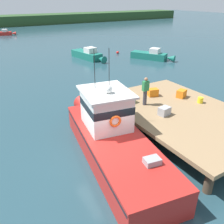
% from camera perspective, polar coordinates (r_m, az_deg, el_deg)
% --- Properties ---
extents(ground_plane, '(200.00, 200.00, 0.00)m').
position_cam_1_polar(ground_plane, '(11.71, -1.47, -10.14)').
color(ground_plane, '#23424C').
extents(dock, '(6.00, 9.00, 1.20)m').
position_cam_1_polar(dock, '(13.82, 16.07, -0.11)').
color(dock, '#4C3D2D').
rests_on(dock, ground).
extents(main_fishing_boat, '(3.79, 9.96, 4.80)m').
position_cam_1_polar(main_fishing_boat, '(11.27, -0.20, -5.57)').
color(main_fishing_boat, red).
rests_on(main_fishing_boat, ground).
extents(crate_single_far, '(0.72, 0.62, 0.47)m').
position_cam_1_polar(crate_single_far, '(15.51, 16.11, 4.21)').
color(crate_single_far, orange).
rests_on(crate_single_far, dock).
extents(crate_stack_near_edge, '(0.70, 0.59, 0.47)m').
position_cam_1_polar(crate_stack_near_edge, '(15.32, 9.68, 4.60)').
color(crate_stack_near_edge, orange).
rests_on(crate_stack_near_edge, dock).
extents(crate_single_by_cleat, '(0.66, 0.52, 0.41)m').
position_cam_1_polar(crate_single_by_cleat, '(14.15, 4.19, 2.98)').
color(crate_single_by_cleat, '#2D8442').
rests_on(crate_single_by_cleat, dock).
extents(crate_stack_mid_dock, '(0.67, 0.54, 0.44)m').
position_cam_1_polar(crate_stack_mid_dock, '(12.93, 12.29, 0.22)').
color(crate_stack_mid_dock, '#9E9EA3').
rests_on(crate_stack_mid_dock, dock).
extents(bait_bucket, '(0.32, 0.32, 0.34)m').
position_cam_1_polar(bait_bucket, '(15.04, 20.18, 2.67)').
color(bait_bucket, yellow).
rests_on(bait_bucket, dock).
extents(deckhand_further_back, '(0.36, 0.22, 1.63)m').
position_cam_1_polar(deckhand_further_back, '(13.75, 7.90, 5.04)').
color(deckhand_further_back, '#383842').
rests_on(deckhand_further_back, dock).
extents(moored_boat_outer_mooring, '(2.25, 5.72, 1.43)m').
position_cam_1_polar(moored_boat_outer_mooring, '(29.88, -5.59, 13.30)').
color(moored_boat_outer_mooring, '#196B5B').
rests_on(moored_boat_outer_mooring, ground).
extents(moored_boat_off_the_point, '(4.42, 2.39, 1.12)m').
position_cam_1_polar(moored_boat_off_the_point, '(53.41, -24.29, 16.63)').
color(moored_boat_off_the_point, red).
rests_on(moored_boat_off_the_point, ground).
extents(moored_boat_far_right, '(3.57, 5.09, 1.34)m').
position_cam_1_polar(moored_boat_far_right, '(29.96, 9.37, 13.06)').
color(moored_boat_far_right, '#196B5B').
rests_on(moored_boat_far_right, ground).
extents(mooring_buoy_inshore, '(0.36, 0.36, 0.36)m').
position_cam_1_polar(mooring_buoy_inshore, '(32.64, 1.34, 13.91)').
color(mooring_buoy_inshore, red).
rests_on(mooring_buoy_inshore, ground).
extents(mooring_buoy_channel_marker, '(0.43, 0.43, 0.43)m').
position_cam_1_polar(mooring_buoy_channel_marker, '(32.20, -8.04, 13.58)').
color(mooring_buoy_channel_marker, '#EA5B19').
rests_on(mooring_buoy_channel_marker, ground).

